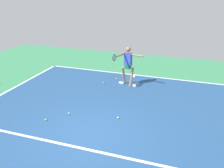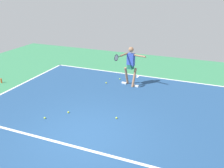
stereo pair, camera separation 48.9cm
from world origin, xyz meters
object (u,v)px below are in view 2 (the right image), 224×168
tennis_player (130,64)px  tennis_ball_near_service_line (120,79)px  tennis_ball_near_player (68,112)px  tennis_ball_by_baseline (45,118)px  water_bottle (1,81)px  tennis_ball_by_sideline (116,118)px  tennis_ball_far_corner (106,83)px

tennis_player → tennis_ball_near_service_line: 1.37m
tennis_ball_near_player → tennis_ball_by_baseline: bearing=50.6°
tennis_player → tennis_ball_near_player: (1.25, 3.43, -1.04)m
tennis_player → tennis_ball_by_baseline: 4.60m
tennis_player → water_bottle: (5.85, 2.03, -0.96)m
tennis_ball_near_player → tennis_ball_by_sideline: bearing=-171.2°
tennis_player → tennis_ball_by_sideline: 3.36m
tennis_ball_by_baseline → tennis_ball_far_corner: bearing=-99.8°
tennis_ball_far_corner → tennis_ball_by_sideline: size_ratio=1.00×
tennis_ball_near_player → tennis_ball_by_sideline: (-1.79, -0.28, 0.00)m
tennis_ball_far_corner → tennis_ball_by_baseline: same height
tennis_ball_near_player → water_bottle: bearing=-16.9°
tennis_ball_far_corner → tennis_ball_near_service_line: same height
tennis_ball_near_service_line → tennis_player: bearing=141.7°
tennis_ball_far_corner → tennis_ball_near_service_line: size_ratio=1.00×
tennis_ball_by_baseline → tennis_ball_near_service_line: bearing=-103.2°
tennis_ball_far_corner → water_bottle: size_ratio=0.30×
tennis_ball_far_corner → tennis_ball_near_player: same height
tennis_ball_far_corner → tennis_ball_near_service_line: (-0.42, -0.75, 0.00)m
tennis_ball_by_baseline → tennis_ball_near_player: (-0.55, -0.67, 0.00)m
tennis_player → tennis_ball_far_corner: 1.54m
tennis_ball_by_baseline → tennis_ball_by_sideline: bearing=-158.0°
tennis_ball_by_sideline → water_bottle: water_bottle is taller
tennis_ball_far_corner → tennis_player: bearing=-170.0°
tennis_ball_by_baseline → water_bottle: (4.05, -2.07, 0.08)m
tennis_player → tennis_ball_near_player: bearing=83.0°
water_bottle → tennis_ball_by_sideline: bearing=170.0°
tennis_player → tennis_ball_near_service_line: size_ratio=28.02×
water_bottle → tennis_ball_near_service_line: bearing=-153.3°
tennis_ball_by_baseline → tennis_ball_near_player: 0.87m
tennis_ball_far_corner → tennis_ball_by_sideline: (-1.67, 2.95, 0.00)m
tennis_ball_near_player → tennis_player: bearing=-110.0°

